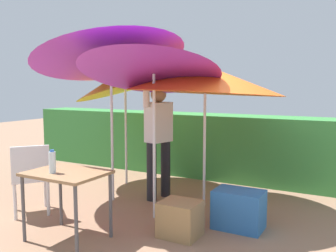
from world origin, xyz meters
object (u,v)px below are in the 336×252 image
umbrella_orange (125,80)px  umbrella_navy (107,45)px  umbrella_yellow (150,61)px  bottle_water (52,162)px  person_vendor (159,134)px  chair_plastic (30,175)px  folding_table (67,180)px  cooler_box (239,209)px  crate_cardboard (180,219)px  umbrella_rainbow (205,79)px

umbrella_orange → umbrella_navy: bearing=-69.2°
umbrella_yellow → bottle_water: bearing=-114.9°
umbrella_yellow → person_vendor: bearing=113.4°
chair_plastic → folding_table: (0.94, -0.33, 0.13)m
umbrella_orange → chair_plastic: 2.12m
cooler_box → crate_cardboard: bearing=-133.2°
umbrella_orange → bottle_water: size_ratio=8.84×
umbrella_rainbow → umbrella_navy: 1.39m
umbrella_yellow → folding_table: umbrella_yellow is taller
bottle_water → folding_table: bearing=53.7°
folding_table → umbrella_yellow: bearing=66.5°
umbrella_navy → person_vendor: umbrella_navy is taller
umbrella_orange → folding_table: 2.45m
umbrella_orange → umbrella_yellow: size_ratio=0.90×
umbrella_rainbow → cooler_box: (0.67, -0.56, -1.47)m
chair_plastic → bottle_water: size_ratio=3.71×
cooler_box → umbrella_rainbow: bearing=140.3°
crate_cardboard → folding_table: bearing=-147.3°
umbrella_yellow → cooler_box: 1.99m
umbrella_orange → cooler_box: bearing=-22.7°
umbrella_orange → bottle_water: (0.66, -2.19, -0.86)m
umbrella_navy → crate_cardboard: 2.49m
umbrella_orange → umbrella_rainbow: bearing=-13.4°
umbrella_yellow → umbrella_rainbow: bearing=62.6°
umbrella_orange → umbrella_yellow: 1.61m
folding_table → bottle_water: (-0.08, -0.11, 0.20)m
umbrella_orange → crate_cardboard: 2.72m
umbrella_yellow → chair_plastic: (-1.36, -0.64, -1.39)m
umbrella_orange → umbrella_navy: 0.99m
umbrella_rainbow → chair_plastic: umbrella_rainbow is taller
umbrella_rainbow → person_vendor: bearing=-178.4°
umbrella_yellow → cooler_box: umbrella_yellow is taller
umbrella_orange → folding_table: size_ratio=2.65×
crate_cardboard → umbrella_orange: bearing=140.3°
umbrella_rainbow → umbrella_navy: umbrella_navy is taller
chair_plastic → crate_cardboard: (1.93, 0.31, -0.32)m
chair_plastic → umbrella_rainbow: bearing=38.3°
chair_plastic → bottle_water: (0.86, -0.44, 0.33)m
umbrella_orange → folding_table: bearing=-70.4°
umbrella_rainbow → crate_cardboard: 1.85m
umbrella_orange → person_vendor: size_ratio=1.13×
person_vendor → cooler_box: size_ratio=3.45×
umbrella_yellow → person_vendor: (-0.31, 0.72, -0.96)m
umbrella_yellow → folding_table: 1.65m
cooler_box → person_vendor: bearing=158.4°
chair_plastic → person_vendor: bearing=52.3°
umbrella_rainbow → bottle_water: size_ratio=8.70×
folding_table → bottle_water: 0.24m
umbrella_navy → folding_table: (0.42, -1.25, -1.51)m
umbrella_navy → crate_cardboard: size_ratio=6.54×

